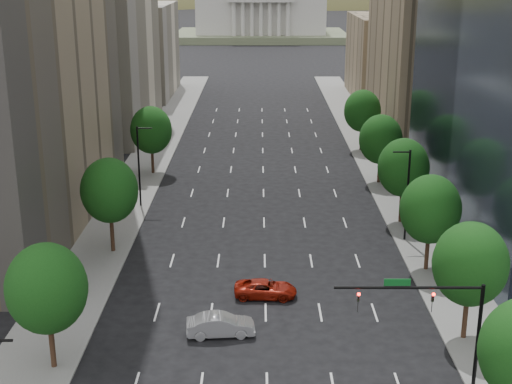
{
  "coord_description": "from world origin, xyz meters",
  "views": [
    {
      "loc": [
        -0.52,
        -9.37,
        25.36
      ],
      "look_at": [
        -0.76,
        45.22,
        8.0
      ],
      "focal_mm": 50.28,
      "sensor_mm": 36.0,
      "label": 1
    }
  ],
  "objects_px": {
    "traffic_signal": "(440,312)",
    "capitol": "(261,15)",
    "car_red_far": "(266,289)",
    "car_silver": "(221,325)"
  },
  "relations": [
    {
      "from": "traffic_signal",
      "to": "car_silver",
      "type": "distance_m",
      "value": 15.83
    },
    {
      "from": "car_red_far",
      "to": "traffic_signal",
      "type": "bearing_deg",
      "value": -137.57
    },
    {
      "from": "traffic_signal",
      "to": "capitol",
      "type": "relative_size",
      "value": 0.15
    },
    {
      "from": "traffic_signal",
      "to": "car_red_far",
      "type": "bearing_deg",
      "value": 129.62
    },
    {
      "from": "car_silver",
      "to": "car_red_far",
      "type": "bearing_deg",
      "value": -33.14
    },
    {
      "from": "capitol",
      "to": "car_silver",
      "type": "relative_size",
      "value": 12.29
    },
    {
      "from": "car_silver",
      "to": "traffic_signal",
      "type": "bearing_deg",
      "value": -120.63
    },
    {
      "from": "traffic_signal",
      "to": "capitol",
      "type": "bearing_deg",
      "value": 92.74
    },
    {
      "from": "capitol",
      "to": "traffic_signal",
      "type": "bearing_deg",
      "value": -87.26
    },
    {
      "from": "traffic_signal",
      "to": "car_silver",
      "type": "height_order",
      "value": "traffic_signal"
    }
  ]
}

